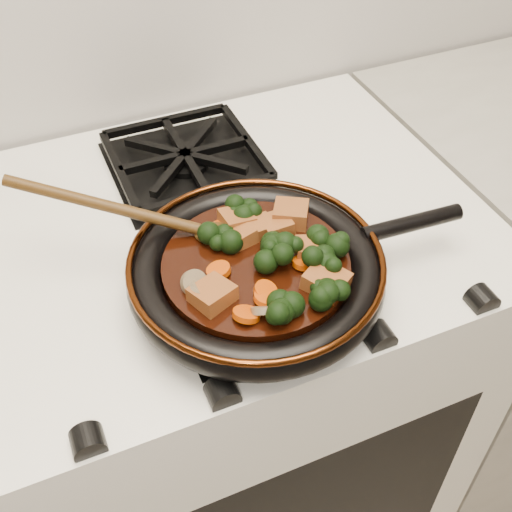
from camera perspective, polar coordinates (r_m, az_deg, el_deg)
name	(u,v)px	position (r m, az deg, el deg)	size (l,w,h in m)	color
stove	(227,395)	(1.27, -2.56, -12.24)	(0.76, 0.60, 0.90)	white
burner_grate_front	(256,278)	(0.82, -0.02, -2.01)	(0.23, 0.23, 0.03)	black
burner_grate_back	(186,159)	(1.02, -6.27, 8.52)	(0.23, 0.23, 0.03)	black
skillet	(258,271)	(0.79, 0.16, -1.30)	(0.44, 0.32, 0.05)	black
braising_sauce	(256,268)	(0.79, 0.00, -1.09)	(0.23, 0.23, 0.02)	black
tofu_cube_0	(312,249)	(0.79, 4.96, 0.59)	(0.04, 0.03, 0.02)	brown
tofu_cube_1	(212,295)	(0.73, -3.90, -3.47)	(0.04, 0.04, 0.02)	brown
tofu_cube_2	(277,226)	(0.82, 1.87, 2.72)	(0.04, 0.04, 0.02)	brown
tofu_cube_3	(237,221)	(0.82, -1.72, 3.15)	(0.04, 0.04, 0.02)	brown
tofu_cube_4	(326,281)	(0.75, 6.26, -2.26)	(0.04, 0.05, 0.02)	brown
tofu_cube_5	(260,228)	(0.81, 0.34, 2.54)	(0.04, 0.03, 0.02)	brown
tofu_cube_6	(291,214)	(0.83, 3.11, 3.73)	(0.04, 0.05, 0.02)	brown
tofu_cube_7	(239,236)	(0.80, -1.53, 1.76)	(0.04, 0.03, 0.02)	brown
broccoli_floret_0	(277,248)	(0.79, 1.85, 0.75)	(0.06, 0.06, 0.05)	black
broccoli_floret_1	(243,212)	(0.84, -1.17, 3.95)	(0.06, 0.06, 0.05)	black
broccoli_floret_2	(326,290)	(0.74, 6.22, -3.00)	(0.06, 0.06, 0.05)	black
broccoli_floret_3	(329,243)	(0.79, 6.50, 1.12)	(0.06, 0.06, 0.05)	black
broccoli_floret_4	(286,253)	(0.78, 2.71, 0.28)	(0.06, 0.06, 0.05)	black
broccoli_floret_5	(219,241)	(0.80, -3.31, 1.38)	(0.06, 0.06, 0.05)	black
broccoli_floret_6	(273,258)	(0.77, 1.48, -0.21)	(0.06, 0.06, 0.05)	black
broccoli_floret_7	(321,267)	(0.76, 5.80, -0.94)	(0.06, 0.06, 0.06)	black
broccoli_floret_8	(280,311)	(0.72, 2.19, -4.87)	(0.06, 0.06, 0.05)	black
carrot_coin_0	(222,226)	(0.82, -3.05, 2.68)	(0.03, 0.03, 0.01)	#BD3F05
carrot_coin_1	(266,298)	(0.73, 0.91, -3.72)	(0.03, 0.03, 0.01)	#BD3F05
carrot_coin_2	(303,263)	(0.77, 4.24, -0.60)	(0.03, 0.03, 0.01)	#BD3F05
carrot_coin_3	(246,314)	(0.72, -0.86, -5.21)	(0.03, 0.03, 0.01)	#BD3F05
carrot_coin_4	(219,270)	(0.76, -3.34, -1.28)	(0.03, 0.03, 0.01)	#BD3F05
carrot_coin_5	(265,291)	(0.74, 0.84, -3.10)	(0.03, 0.03, 0.01)	#BD3F05
mushroom_slice_0	(324,256)	(0.78, 6.07, -0.02)	(0.04, 0.04, 0.01)	olive
mushroom_slice_1	(194,283)	(0.75, -5.51, -2.41)	(0.03, 0.03, 0.01)	olive
mushroom_slice_2	(203,293)	(0.74, -4.71, -3.30)	(0.04, 0.04, 0.01)	olive
mushroom_slice_3	(265,310)	(0.72, 0.80, -4.83)	(0.03, 0.03, 0.01)	olive
wooden_spoon	(155,218)	(0.81, -9.01, 3.35)	(0.16, 0.10, 0.27)	#452B0E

